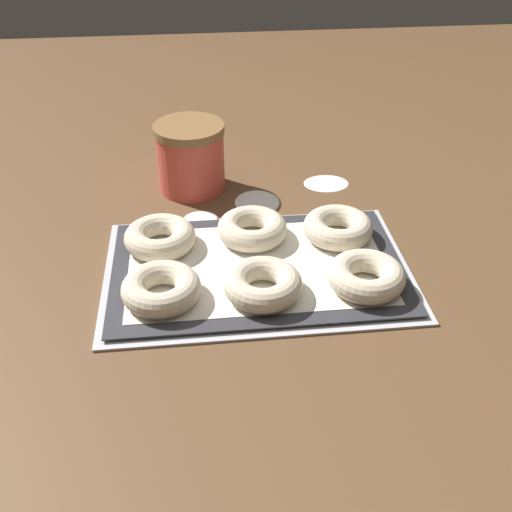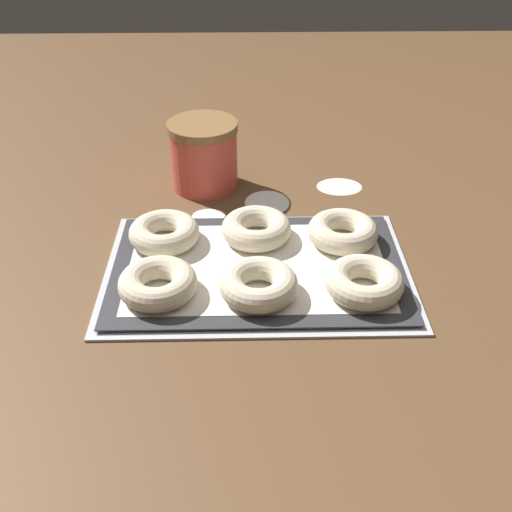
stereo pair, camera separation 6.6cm
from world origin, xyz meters
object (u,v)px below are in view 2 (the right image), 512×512
(bagel_back_center, at_px, (255,228))
(bagel_back_right, at_px, (343,231))
(bagel_front_left, at_px, (158,283))
(bagel_front_right, at_px, (364,282))
(baking_tray, at_px, (256,269))
(bagel_back_left, at_px, (164,233))
(flour_canister, at_px, (204,155))
(bagel_front_center, at_px, (261,284))

(bagel_back_center, xyz_separation_m, bagel_back_right, (0.14, -0.01, 0.00))
(bagel_front_left, height_order, bagel_back_right, same)
(bagel_front_right, bearing_deg, bagel_front_left, 179.42)
(baking_tray, xyz_separation_m, bagel_back_left, (-0.15, 0.07, 0.03))
(bagel_front_left, xyz_separation_m, flour_canister, (0.05, 0.35, 0.04))
(baking_tray, height_order, bagel_front_center, bagel_front_center)
(bagel_front_center, bearing_deg, bagel_back_center, 92.23)
(flour_canister, bearing_deg, bagel_front_center, -74.45)
(bagel_front_center, distance_m, bagel_back_left, 0.21)
(bagel_back_center, bearing_deg, flour_canister, 114.39)
(baking_tray, height_order, bagel_front_right, bagel_front_right)
(bagel_front_right, distance_m, bagel_back_center, 0.22)
(bagel_back_left, bearing_deg, bagel_back_right, -0.47)
(bagel_back_left, distance_m, bagel_back_center, 0.15)
(bagel_front_left, xyz_separation_m, bagel_front_right, (0.30, -0.00, 0.00))
(bagel_front_right, xyz_separation_m, bagel_back_left, (-0.31, 0.14, 0.00))
(bagel_back_left, relative_size, flour_canister, 0.88)
(baking_tray, bearing_deg, bagel_front_right, -23.60)
(bagel_back_left, bearing_deg, baking_tray, -24.92)
(bagel_front_left, bearing_deg, bagel_back_right, 24.62)
(baking_tray, distance_m, flour_canister, 0.31)
(baking_tray, xyz_separation_m, bagel_back_right, (0.14, 0.07, 0.03))
(bagel_back_left, xyz_separation_m, flour_canister, (0.06, 0.21, 0.04))
(baking_tray, xyz_separation_m, flour_canister, (-0.09, 0.28, 0.06))
(bagel_front_right, distance_m, flour_canister, 0.43)
(bagel_back_left, bearing_deg, flour_canister, 75.36)
(bagel_front_right, xyz_separation_m, bagel_back_center, (-0.16, 0.15, 0.00))
(bagel_front_right, distance_m, bagel_back_left, 0.34)
(baking_tray, relative_size, bagel_front_left, 4.12)
(baking_tray, relative_size, bagel_back_right, 4.12)
(bagel_front_center, relative_size, bagel_front_right, 1.00)
(bagel_back_left, bearing_deg, bagel_back_center, 3.77)
(bagel_back_right, height_order, flour_canister, flour_canister)
(bagel_front_left, bearing_deg, flour_canister, 81.65)
(bagel_back_right, relative_size, flour_canister, 0.88)
(bagel_back_left, bearing_deg, bagel_front_left, -87.96)
(bagel_front_center, height_order, bagel_front_right, same)
(bagel_back_left, xyz_separation_m, bagel_back_center, (0.15, 0.01, 0.00))
(bagel_back_left, relative_size, bagel_back_right, 1.00)
(bagel_front_center, relative_size, flour_canister, 0.88)
(bagel_back_left, bearing_deg, bagel_front_right, -24.25)
(baking_tray, bearing_deg, bagel_front_left, -155.64)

